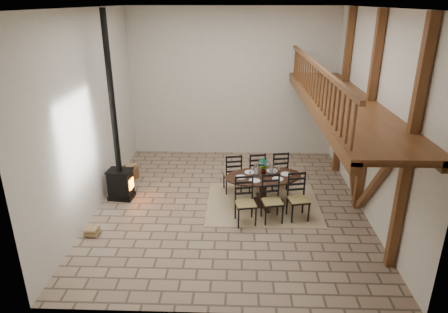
{
  "coord_description": "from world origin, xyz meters",
  "views": [
    {
      "loc": [
        0.17,
        -9.55,
        5.16
      ],
      "look_at": [
        -0.17,
        0.4,
        1.25
      ],
      "focal_mm": 32.0,
      "sensor_mm": 36.0,
      "label": 1
    }
  ],
  "objects_px": {
    "dining_table": "(263,189)",
    "wood_stove": "(118,161)",
    "log_basket": "(130,172)",
    "log_stack": "(92,231)"
  },
  "relations": [
    {
      "from": "dining_table",
      "to": "log_basket",
      "type": "relative_size",
      "value": 4.8
    },
    {
      "from": "dining_table",
      "to": "wood_stove",
      "type": "bearing_deg",
      "value": 165.67
    },
    {
      "from": "wood_stove",
      "to": "log_stack",
      "type": "bearing_deg",
      "value": -89.82
    },
    {
      "from": "dining_table",
      "to": "wood_stove",
      "type": "height_order",
      "value": "wood_stove"
    },
    {
      "from": "dining_table",
      "to": "log_basket",
      "type": "bearing_deg",
      "value": 147.12
    },
    {
      "from": "dining_table",
      "to": "log_basket",
      "type": "distance_m",
      "value": 4.34
    },
    {
      "from": "wood_stove",
      "to": "log_stack",
      "type": "distance_m",
      "value": 2.16
    },
    {
      "from": "dining_table",
      "to": "wood_stove",
      "type": "distance_m",
      "value": 3.97
    },
    {
      "from": "dining_table",
      "to": "log_stack",
      "type": "distance_m",
      "value": 4.44
    },
    {
      "from": "dining_table",
      "to": "log_basket",
      "type": "height_order",
      "value": "dining_table"
    }
  ]
}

